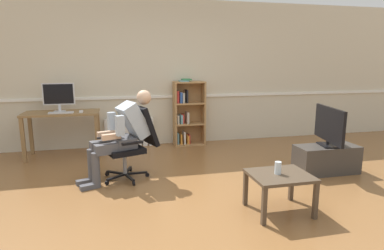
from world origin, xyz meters
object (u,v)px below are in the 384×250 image
computer_desk (62,119)px  tv_stand (326,159)px  coffee_table (280,180)px  computer_mouse (81,111)px  office_chair (134,140)px  imac_monitor (59,95)px  person_seated (122,133)px  radiator (130,132)px  keyboard (61,113)px  tv_screen (329,126)px  drinking_glass (278,168)px  bookshelf (187,114)px

computer_desk → tv_stand: bearing=-24.6°
coffee_table → computer_mouse: bearing=130.5°
office_chair → tv_stand: size_ratio=1.11×
imac_monitor → person_seated: imac_monitor is taller
computer_desk → coffee_table: 3.72m
imac_monitor → radiator: bearing=15.3°
imac_monitor → computer_desk: bearing=-66.0°
computer_desk → computer_mouse: 0.37m
office_chair → keyboard: bearing=-155.7°
computer_mouse → computer_desk: bearing=159.7°
tv_screen → coffee_table: bearing=138.9°
radiator → drinking_glass: bearing=-65.5°
radiator → coffee_table: 3.41m
computer_desk → coffee_table: bearing=-46.9°
keyboard → computer_desk: bearing=96.7°
keyboard → coffee_table: keyboard is taller
keyboard → drinking_glass: 3.59m
bookshelf → coffee_table: bookshelf is taller
keyboard → tv_stand: (3.78, -1.60, -0.57)m
tv_stand → coffee_table: (-1.26, -0.97, 0.16)m
computer_desk → bookshelf: bearing=7.6°
person_seated → coffee_table: 2.11m
keyboard → office_chair: bearing=-46.5°
imac_monitor → drinking_glass: bearing=-47.4°
bookshelf → office_chair: size_ratio=1.28×
bookshelf → tv_screen: 2.59m
imac_monitor → tv_screen: 4.26m
coffee_table → drinking_glass: size_ratio=4.73×
computer_mouse → coffee_table: (2.21, -2.59, -0.41)m
radiator → tv_screen: bearing=-38.4°
radiator → drinking_glass: size_ratio=6.79×
person_seated → computer_desk: bearing=-163.8°
office_chair → coffee_table: size_ratio=1.58×
computer_desk → person_seated: bearing=-54.6°
computer_desk → radiator: bearing=19.4°
office_chair → tv_stand: 2.75m
person_seated → radiator: bearing=155.7°
computer_mouse → person_seated: 1.38m
radiator → tv_stand: radiator is taller
bookshelf → coffee_table: 3.03m
office_chair → computer_desk: bearing=-158.6°
bookshelf → person_seated: (-1.24, -1.63, 0.04)m
tv_stand → drinking_glass: size_ratio=6.77×
tv_screen → drinking_glass: (-1.28, -0.96, -0.20)m
computer_mouse → tv_screen: size_ratio=0.12×
computer_desk → office_chair: size_ratio=1.21×
computer_mouse → drinking_glass: 3.39m
bookshelf → coffee_table: (0.34, -3.00, -0.24)m
office_chair → person_seated: person_seated is taller
keyboard → person_seated: person_seated is taller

